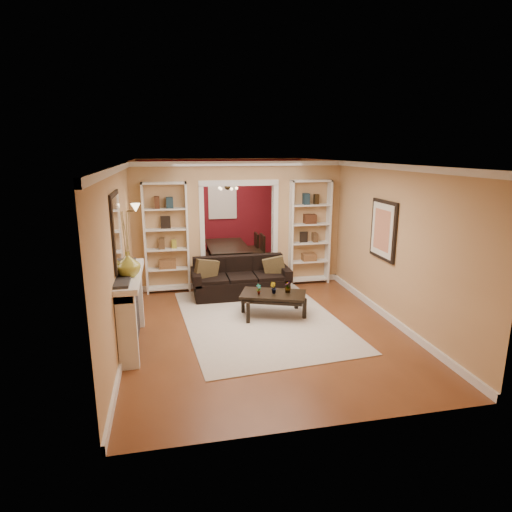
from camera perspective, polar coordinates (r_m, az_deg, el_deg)
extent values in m
plane|color=brown|center=(8.48, -0.85, -6.21)|extent=(8.00, 8.00, 0.00)
plane|color=white|center=(7.96, -0.92, 12.35)|extent=(8.00, 8.00, 0.00)
plane|color=tan|center=(12.02, -4.52, 6.40)|extent=(8.00, 0.00, 8.00)
plane|color=tan|center=(4.39, 9.10, -7.22)|extent=(8.00, 0.00, 8.00)
plane|color=tan|center=(8.01, -16.91, 2.02)|extent=(0.00, 8.00, 8.00)
plane|color=tan|center=(8.81, 13.66, 3.28)|extent=(0.00, 8.00, 8.00)
cube|color=tan|center=(9.28, -2.29, 4.19)|extent=(4.50, 0.15, 2.70)
cube|color=maroon|center=(11.99, -4.50, 6.24)|extent=(4.44, 0.04, 2.64)
cube|color=#8CA5CC|center=(11.92, -4.49, 7.31)|extent=(0.78, 0.03, 0.98)
cube|color=beige|center=(7.68, 0.58, -8.37)|extent=(2.91, 3.87, 0.01)
cube|color=black|center=(8.76, -2.04, -2.87)|extent=(1.98, 0.86, 0.78)
cube|color=brown|center=(8.59, -6.66, -1.73)|extent=(0.49, 0.29, 0.47)
cube|color=brown|center=(8.82, 2.48, -1.35)|extent=(0.45, 0.21, 0.43)
cube|color=black|center=(7.75, 2.31, -6.49)|extent=(1.29, 0.98, 0.43)
imported|color=#336626|center=(7.59, 0.37, -4.45)|extent=(0.12, 0.10, 0.19)
imported|color=#336626|center=(7.65, 2.33, -4.27)|extent=(0.14, 0.14, 0.20)
imported|color=#336626|center=(7.71, 4.25, -4.13)|extent=(0.15, 0.15, 0.20)
cube|color=white|center=(9.02, -11.86, 2.33)|extent=(0.90, 0.30, 2.30)
cube|color=white|center=(9.52, 7.14, 3.12)|extent=(0.90, 0.30, 2.30)
cube|color=white|center=(6.76, -16.14, -6.89)|extent=(0.32, 1.70, 1.16)
imported|color=#9B9732|center=(6.35, -16.71, -1.06)|extent=(0.45, 0.45, 0.36)
cube|color=silver|center=(6.46, -18.10, 3.25)|extent=(0.03, 0.95, 1.10)
cube|color=#FFE0A5|center=(8.46, -16.16, 5.99)|extent=(0.18, 0.18, 0.22)
cube|color=black|center=(7.88, 16.56, 3.35)|extent=(0.04, 0.85, 1.05)
imported|color=black|center=(10.77, -3.67, -0.12)|extent=(1.75, 0.98, 0.62)
cube|color=black|center=(10.38, -6.45, 0.14)|extent=(0.52, 0.52, 0.92)
cube|color=black|center=(10.53, -0.49, 0.48)|extent=(0.50, 0.50, 0.94)
cube|color=black|center=(10.98, -6.74, 0.48)|extent=(0.43, 0.43, 0.76)
cube|color=black|center=(11.11, -1.09, 0.98)|extent=(0.49, 0.49, 0.85)
cube|color=#322716|center=(10.66, -3.68, 9.08)|extent=(0.50, 0.50, 0.30)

